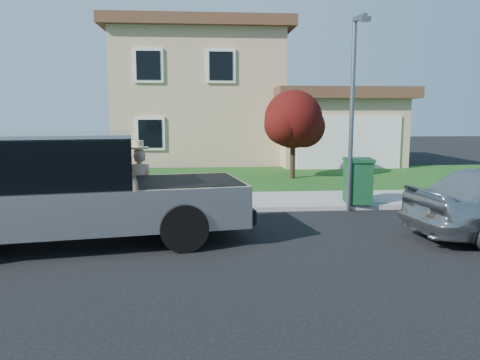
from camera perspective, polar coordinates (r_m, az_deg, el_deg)
name	(u,v)px	position (r m, az deg, el deg)	size (l,w,h in m)	color
ground	(196,243)	(9.29, -5.40, -7.68)	(80.00, 80.00, 0.00)	black
curb	(236,209)	(12.12, -0.47, -3.58)	(40.00, 0.20, 0.12)	gray
sidewalk	(233,201)	(13.19, -0.81, -2.54)	(40.00, 2.00, 0.15)	gray
lawn	(226,179)	(17.63, -1.76, 0.10)	(40.00, 7.00, 0.10)	#113D12
house	(224,101)	(25.35, -1.96, 9.64)	(14.00, 11.30, 6.85)	tan
pickup_truck	(77,193)	(9.56, -19.25, -1.49)	(6.81, 3.26, 2.15)	black
woman	(140,185)	(10.90, -12.15, -0.58)	(0.66, 0.46, 1.91)	tan
ornamental_tree	(294,122)	(17.52, 6.61, 7.03)	(2.38, 2.15, 3.27)	black
trash_bin	(358,180)	(12.84, 14.17, -0.03)	(0.84, 0.93, 1.19)	#113E20
street_lamp	(353,103)	(12.23, 13.63, 9.09)	(0.28, 0.64, 4.86)	slate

